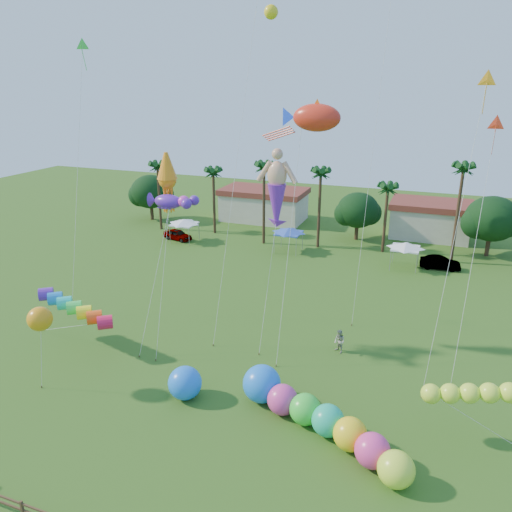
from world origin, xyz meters
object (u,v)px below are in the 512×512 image
(car_a, at_px, (178,235))
(spectator_b, at_px, (339,342))
(caterpillar_inflatable, at_px, (315,416))
(car_b, at_px, (440,263))
(blue_ball, at_px, (185,383))

(car_a, distance_m, spectator_b, 33.88)
(car_a, distance_m, caterpillar_inflatable, 41.09)
(car_b, bearing_deg, caterpillar_inflatable, 164.93)
(car_a, xyz_separation_m, spectator_b, (26.30, -21.36, 0.25))
(car_a, height_order, blue_ball, blue_ball)
(car_b, bearing_deg, car_a, 87.44)
(spectator_b, distance_m, caterpillar_inflatable, 9.73)
(spectator_b, xyz_separation_m, blue_ball, (-8.37, -9.51, 0.18))
(car_b, height_order, spectator_b, spectator_b)
(car_b, height_order, blue_ball, blue_ball)
(spectator_b, relative_size, blue_ball, 0.84)
(blue_ball, bearing_deg, caterpillar_inflatable, -1.29)
(car_a, distance_m, car_b, 33.10)
(car_b, distance_m, caterpillar_inflatable, 32.54)
(car_a, distance_m, blue_ball, 35.70)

